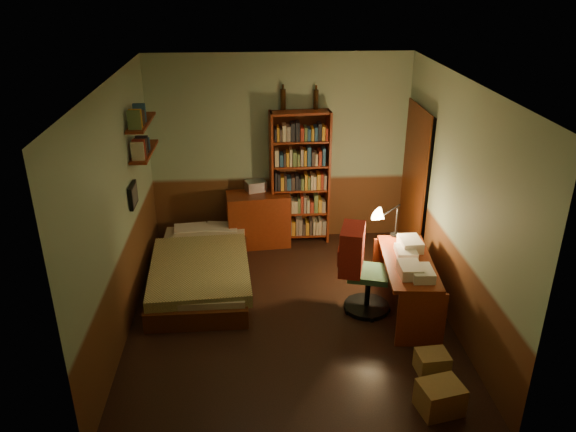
{
  "coord_description": "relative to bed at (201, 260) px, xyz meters",
  "views": [
    {
      "loc": [
        -0.37,
        -5.33,
        3.62
      ],
      "look_at": [
        0.0,
        0.25,
        1.1
      ],
      "focal_mm": 35.0,
      "sensor_mm": 36.0,
      "label": 1
    }
  ],
  "objects": [
    {
      "name": "wall_shelf_upper",
      "position": [
        -0.61,
        0.33,
        1.64
      ],
      "size": [
        0.2,
        0.9,
        0.03
      ],
      "primitive_type": "cube",
      "color": "maroon",
      "rests_on": "wall_left"
    },
    {
      "name": "office_chair",
      "position": [
        1.92,
        -0.73,
        0.16
      ],
      "size": [
        0.56,
        0.52,
        0.94
      ],
      "primitive_type": "cube",
      "rotation": [
        0.0,
        0.0,
        -0.27
      ],
      "color": "#366444",
      "rests_on": "ground"
    },
    {
      "name": "bookshelf",
      "position": [
        1.3,
        1.08,
        0.63
      ],
      "size": [
        0.82,
        0.32,
        1.87
      ],
      "primitive_type": "cube",
      "rotation": [
        0.0,
        0.0,
        0.1
      ],
      "color": "maroon",
      "rests_on": "ground"
    },
    {
      "name": "mini_stereo",
      "position": [
        0.7,
        1.12,
        0.52
      ],
      "size": [
        0.31,
        0.27,
        0.14
      ],
      "primitive_type": "cube",
      "rotation": [
        0.0,
        0.0,
        0.31
      ],
      "color": "#B2B2B7",
      "rests_on": "dresser"
    },
    {
      "name": "wall_left",
      "position": [
        -0.73,
        -0.77,
        0.99
      ],
      "size": [
        0.02,
        4.0,
        2.6
      ],
      "primitive_type": "cube",
      "color": "gray",
      "rests_on": "ground"
    },
    {
      "name": "cardboard_box_b",
      "position": [
        2.34,
        -1.84,
        -0.2
      ],
      "size": [
        0.32,
        0.27,
        0.21
      ],
      "primitive_type": "cube",
      "rotation": [
        0.0,
        0.0,
        0.08
      ],
      "color": "olive",
      "rests_on": "ground"
    },
    {
      "name": "framed_picture",
      "position": [
        -0.69,
        -0.17,
        0.94
      ],
      "size": [
        0.04,
        0.32,
        0.26
      ],
      "primitive_type": "cube",
      "color": "black",
      "rests_on": "wall_left"
    },
    {
      "name": "bottle_left",
      "position": [
        1.08,
        1.19,
        1.7
      ],
      "size": [
        0.09,
        0.09,
        0.27
      ],
      "primitive_type": "cylinder",
      "rotation": [
        0.0,
        0.0,
        -0.4
      ],
      "color": "black",
      "rests_on": "bookshelf"
    },
    {
      "name": "bottle_right",
      "position": [
        1.51,
        1.19,
        1.69
      ],
      "size": [
        0.08,
        0.08,
        0.25
      ],
      "primitive_type": "cylinder",
      "rotation": [
        0.0,
        0.0,
        0.26
      ],
      "color": "black",
      "rests_on": "bookshelf"
    },
    {
      "name": "wall_right",
      "position": [
        2.79,
        -0.77,
        0.99
      ],
      "size": [
        0.02,
        4.0,
        2.6
      ],
      "primitive_type": "cube",
      "color": "gray",
      "rests_on": "ground"
    },
    {
      "name": "wall_back",
      "position": [
        1.03,
        1.24,
        0.99
      ],
      "size": [
        3.5,
        0.02,
        2.6
      ],
      "primitive_type": "cube",
      "color": "gray",
      "rests_on": "ground"
    },
    {
      "name": "ceiling",
      "position": [
        1.03,
        -0.77,
        2.3
      ],
      "size": [
        3.5,
        4.0,
        0.02
      ],
      "primitive_type": "cube",
      "color": "silver",
      "rests_on": "wall_back"
    },
    {
      "name": "cardboard_box_a",
      "position": [
        2.25,
        -2.36,
        -0.17
      ],
      "size": [
        0.42,
        0.37,
        0.28
      ],
      "primitive_type": "cube",
      "rotation": [
        0.0,
        0.0,
        0.22
      ],
      "color": "olive",
      "rests_on": "ground"
    },
    {
      "name": "desk",
      "position": [
        2.33,
        -0.84,
        0.03
      ],
      "size": [
        0.63,
        1.29,
        0.67
      ],
      "primitive_type": "cube",
      "rotation": [
        0.0,
        0.0,
        -0.09
      ],
      "color": "maroon",
      "rests_on": "ground"
    },
    {
      "name": "floor",
      "position": [
        1.03,
        -0.77,
        -0.32
      ],
      "size": [
        3.5,
        4.0,
        0.02
      ],
      "primitive_type": "cube",
      "color": "black",
      "rests_on": "ground"
    },
    {
      "name": "dresser",
      "position": [
        0.72,
        1.0,
        0.07
      ],
      "size": [
        0.89,
        0.5,
        0.76
      ],
      "primitive_type": "cube",
      "rotation": [
        0.0,
        0.0,
        0.09
      ],
      "color": "maroon",
      "rests_on": "ground"
    },
    {
      "name": "desk_lamp",
      "position": [
        2.33,
        -0.21,
        0.69
      ],
      "size": [
        0.23,
        0.23,
        0.66
      ],
      "primitive_type": "cone",
      "rotation": [
        0.0,
        0.0,
        0.19
      ],
      "color": "black",
      "rests_on": "desk"
    },
    {
      "name": "bed",
      "position": [
        0.0,
        0.0,
        0.0
      ],
      "size": [
        1.13,
        2.07,
        0.61
      ],
      "primitive_type": "cube",
      "rotation": [
        0.0,
        0.0,
        0.01
      ],
      "color": "olive",
      "rests_on": "ground"
    },
    {
      "name": "wall_shelf_lower",
      "position": [
        -0.61,
        0.33,
        1.29
      ],
      "size": [
        0.2,
        0.9,
        0.03
      ],
      "primitive_type": "cube",
      "color": "maroon",
      "rests_on": "wall_left"
    },
    {
      "name": "doorway",
      "position": [
        2.75,
        0.53,
        0.69
      ],
      "size": [
        0.06,
        0.9,
        2.0
      ],
      "primitive_type": "cube",
      "color": "black",
      "rests_on": "ground"
    },
    {
      "name": "red_jacket",
      "position": [
        1.69,
        -0.53,
        0.9
      ],
      "size": [
        0.27,
        0.46,
        0.53
      ],
      "primitive_type": "cube",
      "rotation": [
        0.0,
        0.0,
        0.07
      ],
      "color": "#AD251D",
      "rests_on": "office_chair"
    },
    {
      "name": "door_trim",
      "position": [
        2.72,
        0.53,
        0.69
      ],
      "size": [
        0.02,
        0.98,
        2.08
      ],
      "primitive_type": "cube",
      "color": "#441D0A",
      "rests_on": "ground"
    },
    {
      "name": "paper_stack",
      "position": [
        2.42,
        -0.56,
        0.43
      ],
      "size": [
        0.24,
        0.32,
        0.12
      ],
      "primitive_type": "cube",
      "rotation": [
        0.0,
        0.0,
        0.03
      ],
      "color": "silver",
      "rests_on": "desk"
    },
    {
      "name": "wall_front",
      "position": [
        1.03,
        -2.78,
        0.99
      ],
      "size": [
        3.5,
        0.02,
        2.6
      ],
      "primitive_type": "cube",
      "color": "gray",
      "rests_on": "ground"
    }
  ]
}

